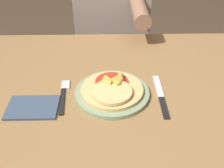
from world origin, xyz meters
name	(u,v)px	position (x,y,z in m)	size (l,w,h in m)	color
dining_table	(126,117)	(0.00, 0.00, 0.63)	(1.19, 0.90, 0.74)	olive
plate	(112,92)	(-0.05, 0.00, 0.74)	(0.24, 0.24, 0.01)	gray
pizza	(112,88)	(-0.05, 0.00, 0.76)	(0.20, 0.20, 0.04)	tan
fork	(64,94)	(-0.21, 0.00, 0.74)	(0.03, 0.18, 0.00)	black
knife	(161,96)	(0.11, -0.02, 0.74)	(0.02, 0.22, 0.00)	black
napkin	(33,107)	(-0.29, -0.06, 0.74)	(0.16, 0.11, 0.01)	#38475B
person_diner	(112,23)	(-0.03, 0.72, 0.68)	(0.40, 0.52, 1.16)	#2D2D38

